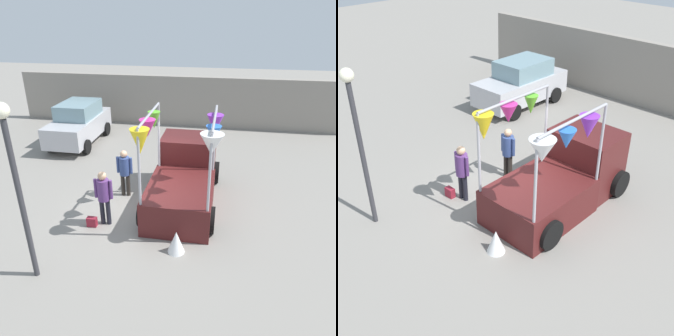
{
  "view_description": "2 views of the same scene",
  "coord_description": "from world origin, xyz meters",
  "views": [
    {
      "loc": [
        2.24,
        -8.4,
        5.5
      ],
      "look_at": [
        0.7,
        0.23,
        1.36
      ],
      "focal_mm": 35.0,
      "sensor_mm": 36.0,
      "label": 1
    },
    {
      "loc": [
        6.67,
        -7.01,
        6.83
      ],
      "look_at": [
        0.28,
        -0.46,
        1.29
      ],
      "focal_mm": 45.0,
      "sensor_mm": 36.0,
      "label": 2
    }
  ],
  "objects": [
    {
      "name": "street_lamp",
      "position": [
        -1.79,
        -3.19,
        2.64
      ],
      "size": [
        0.32,
        0.32,
        4.06
      ],
      "color": "#333338",
      "rests_on": "ground"
    },
    {
      "name": "parked_car",
      "position": [
        -4.36,
        5.17,
        0.94
      ],
      "size": [
        1.88,
        4.0,
        1.88
      ],
      "color": "#B7B7BC",
      "rests_on": "ground"
    },
    {
      "name": "person_vendor",
      "position": [
        -0.82,
        0.75,
        0.96
      ],
      "size": [
        0.53,
        0.34,
        1.6
      ],
      "color": "#2D2823",
      "rests_on": "ground"
    },
    {
      "name": "brick_boundary_wall",
      "position": [
        0.0,
        8.65,
        1.3
      ],
      "size": [
        18.0,
        0.36,
        2.6
      ],
      "primitive_type": "cube",
      "color": "gray",
      "rests_on": "ground"
    },
    {
      "name": "handbag",
      "position": [
        -1.26,
        -1.14,
        0.14
      ],
      "size": [
        0.28,
        0.16,
        0.28
      ],
      "primitive_type": "cube",
      "color": "maroon",
      "rests_on": "ground"
    },
    {
      "name": "vendor_truck",
      "position": [
        1.12,
        0.88,
        0.88
      ],
      "size": [
        2.46,
        4.17,
        3.1
      ],
      "color": "#4C1919",
      "rests_on": "ground"
    },
    {
      "name": "person_customer",
      "position": [
        -0.91,
        -0.94,
        1.0
      ],
      "size": [
        0.53,
        0.34,
        1.65
      ],
      "color": "black",
      "rests_on": "ground"
    },
    {
      "name": "folded_kite_bundle_white",
      "position": [
        1.27,
        -1.81,
        0.3
      ],
      "size": [
        0.58,
        0.58,
        0.6
      ],
      "primitive_type": "cone",
      "rotation": [
        0.0,
        0.0,
        2.71
      ],
      "color": "white",
      "rests_on": "ground"
    },
    {
      "name": "ground_plane",
      "position": [
        0.0,
        0.0,
        0.0
      ],
      "size": [
        60.0,
        60.0,
        0.0
      ],
      "primitive_type": "plane",
      "color": "gray"
    }
  ]
}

